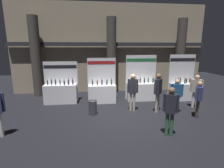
{
  "coord_description": "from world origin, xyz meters",
  "views": [
    {
      "loc": [
        -1.19,
        -6.65,
        2.96
      ],
      "look_at": [
        -0.33,
        0.89,
        1.32
      ],
      "focal_mm": 26.83,
      "sensor_mm": 36.0,
      "label": 1
    }
  ],
  "objects_px": {
    "trash_bin": "(93,108)",
    "visitor_1": "(177,93)",
    "exhibitor_booth_2": "(142,89)",
    "exhibitor_booth_3": "(183,89)",
    "visitor_2": "(196,88)",
    "exhibitor_booth_0": "(61,92)",
    "visitor_6": "(170,108)",
    "visitor_7": "(158,89)",
    "visitor_5": "(133,89)",
    "visitor_0": "(199,96)",
    "exhibitor_booth_1": "(102,92)"
  },
  "relations": [
    {
      "from": "trash_bin",
      "to": "visitor_2",
      "type": "bearing_deg",
      "value": 3.44
    },
    {
      "from": "exhibitor_booth_0",
      "to": "visitor_5",
      "type": "height_order",
      "value": "exhibitor_booth_0"
    },
    {
      "from": "trash_bin",
      "to": "exhibitor_booth_3",
      "type": "bearing_deg",
      "value": 17.83
    },
    {
      "from": "visitor_2",
      "to": "visitor_6",
      "type": "height_order",
      "value": "visitor_6"
    },
    {
      "from": "exhibitor_booth_2",
      "to": "visitor_1",
      "type": "relative_size",
      "value": 1.63
    },
    {
      "from": "visitor_1",
      "to": "visitor_2",
      "type": "height_order",
      "value": "visitor_2"
    },
    {
      "from": "visitor_5",
      "to": "exhibitor_booth_1",
      "type": "bearing_deg",
      "value": -32.5
    },
    {
      "from": "exhibitor_booth_0",
      "to": "trash_bin",
      "type": "relative_size",
      "value": 3.46
    },
    {
      "from": "visitor_7",
      "to": "exhibitor_booth_1",
      "type": "bearing_deg",
      "value": 97.37
    },
    {
      "from": "trash_bin",
      "to": "visitor_1",
      "type": "bearing_deg",
      "value": -2.91
    },
    {
      "from": "exhibitor_booth_0",
      "to": "visitor_1",
      "type": "height_order",
      "value": "exhibitor_booth_0"
    },
    {
      "from": "exhibitor_booth_1",
      "to": "exhibitor_booth_2",
      "type": "relative_size",
      "value": 0.95
    },
    {
      "from": "exhibitor_booth_2",
      "to": "visitor_5",
      "type": "bearing_deg",
      "value": -119.5
    },
    {
      "from": "visitor_7",
      "to": "visitor_5",
      "type": "bearing_deg",
      "value": 118.26
    },
    {
      "from": "exhibitor_booth_3",
      "to": "visitor_1",
      "type": "distance_m",
      "value": 2.34
    },
    {
      "from": "exhibitor_booth_1",
      "to": "visitor_1",
      "type": "height_order",
      "value": "exhibitor_booth_1"
    },
    {
      "from": "visitor_0",
      "to": "visitor_6",
      "type": "xyz_separation_m",
      "value": [
        -1.91,
        -1.36,
        0.06
      ]
    },
    {
      "from": "exhibitor_booth_1",
      "to": "visitor_5",
      "type": "xyz_separation_m",
      "value": [
        1.37,
        -1.45,
        0.45
      ]
    },
    {
      "from": "exhibitor_booth_1",
      "to": "visitor_2",
      "type": "xyz_separation_m",
      "value": [
        4.61,
        -1.4,
        0.41
      ]
    },
    {
      "from": "exhibitor_booth_0",
      "to": "visitor_1",
      "type": "bearing_deg",
      "value": -20.35
    },
    {
      "from": "exhibitor_booth_1",
      "to": "trash_bin",
      "type": "bearing_deg",
      "value": -106.96
    },
    {
      "from": "exhibitor_booth_0",
      "to": "visitor_6",
      "type": "relative_size",
      "value": 1.31
    },
    {
      "from": "exhibitor_booth_2",
      "to": "exhibitor_booth_3",
      "type": "relative_size",
      "value": 0.99
    },
    {
      "from": "exhibitor_booth_2",
      "to": "exhibitor_booth_3",
      "type": "bearing_deg",
      "value": -5.36
    },
    {
      "from": "exhibitor_booth_2",
      "to": "exhibitor_booth_1",
      "type": "bearing_deg",
      "value": -175.33
    },
    {
      "from": "exhibitor_booth_2",
      "to": "visitor_1",
      "type": "bearing_deg",
      "value": -64.0
    },
    {
      "from": "visitor_7",
      "to": "exhibitor_booth_3",
      "type": "bearing_deg",
      "value": -10.35
    },
    {
      "from": "visitor_2",
      "to": "visitor_6",
      "type": "distance_m",
      "value": 3.57
    },
    {
      "from": "trash_bin",
      "to": "visitor_0",
      "type": "distance_m",
      "value": 4.62
    },
    {
      "from": "visitor_5",
      "to": "exhibitor_booth_2",
      "type": "bearing_deg",
      "value": -105.43
    },
    {
      "from": "trash_bin",
      "to": "visitor_0",
      "type": "xyz_separation_m",
      "value": [
        4.5,
        -0.84,
        0.64
      ]
    },
    {
      "from": "visitor_0",
      "to": "visitor_7",
      "type": "height_order",
      "value": "visitor_7"
    },
    {
      "from": "exhibitor_booth_0",
      "to": "visitor_7",
      "type": "bearing_deg",
      "value": -21.65
    },
    {
      "from": "exhibitor_booth_0",
      "to": "visitor_5",
      "type": "bearing_deg",
      "value": -23.96
    },
    {
      "from": "exhibitor_booth_3",
      "to": "visitor_6",
      "type": "bearing_deg",
      "value": -124.02
    },
    {
      "from": "trash_bin",
      "to": "visitor_1",
      "type": "distance_m",
      "value": 3.9
    },
    {
      "from": "visitor_1",
      "to": "visitor_7",
      "type": "height_order",
      "value": "visitor_7"
    },
    {
      "from": "exhibitor_booth_0",
      "to": "exhibitor_booth_3",
      "type": "distance_m",
      "value": 6.93
    },
    {
      "from": "exhibitor_booth_3",
      "to": "visitor_6",
      "type": "height_order",
      "value": "exhibitor_booth_3"
    },
    {
      "from": "exhibitor_booth_2",
      "to": "visitor_1",
      "type": "height_order",
      "value": "exhibitor_booth_2"
    },
    {
      "from": "visitor_1",
      "to": "exhibitor_booth_2",
      "type": "bearing_deg",
      "value": -51.65
    },
    {
      "from": "visitor_5",
      "to": "trash_bin",
      "type": "bearing_deg",
      "value": 21.94
    },
    {
      "from": "visitor_0",
      "to": "visitor_5",
      "type": "xyz_separation_m",
      "value": [
        -2.61,
        1.1,
        0.1
      ]
    },
    {
      "from": "visitor_1",
      "to": "visitor_5",
      "type": "xyz_separation_m",
      "value": [
        -1.95,
        0.46,
        0.12
      ]
    },
    {
      "from": "visitor_1",
      "to": "visitor_2",
      "type": "xyz_separation_m",
      "value": [
        1.28,
        0.5,
        0.07
      ]
    },
    {
      "from": "exhibitor_booth_1",
      "to": "trash_bin",
      "type": "xyz_separation_m",
      "value": [
        -0.52,
        -1.71,
        -0.28
      ]
    },
    {
      "from": "visitor_2",
      "to": "visitor_7",
      "type": "height_order",
      "value": "visitor_7"
    },
    {
      "from": "trash_bin",
      "to": "visitor_5",
      "type": "xyz_separation_m",
      "value": [
        1.89,
        0.26,
        0.73
      ]
    },
    {
      "from": "exhibitor_booth_1",
      "to": "visitor_1",
      "type": "relative_size",
      "value": 1.54
    },
    {
      "from": "trash_bin",
      "to": "visitor_1",
      "type": "relative_size",
      "value": 0.41
    }
  ]
}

